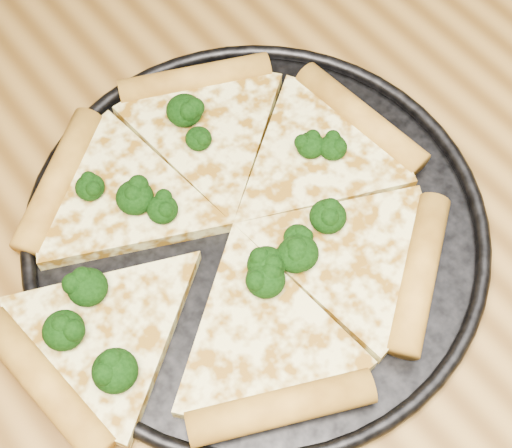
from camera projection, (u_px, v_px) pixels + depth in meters
dining_table at (168, 356)px, 0.67m from camera, size 1.20×0.90×0.75m
pizza_pan at (256, 229)px, 0.61m from camera, size 0.38×0.38×0.02m
pizza at (228, 229)px, 0.60m from camera, size 0.37×0.35×0.03m
broccoli_florets at (206, 238)px, 0.59m from camera, size 0.29×0.20×0.03m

